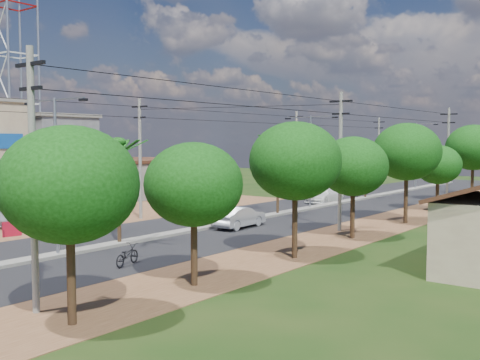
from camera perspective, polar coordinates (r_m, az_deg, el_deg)
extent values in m
plane|color=black|center=(30.12, -18.00, -7.43)|extent=(160.00, 160.00, 0.00)
cube|color=black|center=(40.38, -0.12, -4.33)|extent=(12.00, 110.00, 0.04)
cube|color=#605E56|center=(42.76, 2.35, -3.77)|extent=(1.00, 90.00, 0.18)
cube|color=#54361D|center=(46.84, -20.32, -3.42)|extent=(18.00, 46.00, 0.04)
cube|color=#54361D|center=(35.88, 10.74, -5.46)|extent=(5.00, 90.00, 0.03)
cube|color=#0D1237|center=(48.28, -23.06, 0.40)|extent=(0.80, 5.40, 0.15)
cube|color=black|center=(48.72, -23.20, -1.70)|extent=(0.10, 3.00, 2.40)
cube|color=#4B4D53|center=(55.64, -19.03, 1.86)|extent=(8.00, 6.00, 8.00)
cube|color=#605E56|center=(55.66, -19.12, 6.13)|extent=(8.40, 6.40, 0.30)
cube|color=#0D1237|center=(52.07, -16.33, 0.79)|extent=(0.80, 5.40, 0.15)
cube|color=black|center=(52.47, -16.52, -1.16)|extent=(0.10, 3.00, 2.40)
cube|color=#0E4191|center=(52.26, -16.59, 3.10)|extent=(0.12, 4.20, 1.20)
cube|color=#605E56|center=(61.07, -10.61, 0.11)|extent=(10.00, 10.00, 3.60)
cube|color=black|center=(60.97, -10.63, 1.99)|extent=(10.40, 10.40, 0.30)
cylinder|color=gray|center=(59.13, -22.62, 16.53)|extent=(0.24, 0.24, 38.00)
cylinder|color=gray|center=(60.77, -19.89, 16.25)|extent=(0.24, 0.24, 38.00)
cylinder|color=gray|center=(63.42, -21.51, 15.68)|extent=(0.24, 0.24, 38.00)
cylinder|color=black|center=(18.70, -16.80, -7.79)|extent=(0.28, 0.28, 4.20)
ellipsoid|color=black|center=(18.36, -16.95, -0.44)|extent=(4.40, 4.40, 3.74)
cylinder|color=black|center=(22.81, -4.69, -5.96)|extent=(0.28, 0.28, 3.85)
ellipsoid|color=black|center=(22.53, -4.72, -0.45)|extent=(4.00, 4.00, 3.40)
cylinder|color=black|center=(28.06, 5.59, -3.37)|extent=(0.28, 0.28, 4.55)
ellipsoid|color=black|center=(27.85, 5.63, 1.94)|extent=(4.60, 4.60, 3.91)
cylinder|color=black|center=(34.32, 11.37, -2.50)|extent=(0.28, 0.28, 4.06)
ellipsoid|color=black|center=(34.14, 11.42, 1.37)|extent=(4.20, 4.20, 3.57)
cylinder|color=black|center=(41.51, 16.51, -0.98)|extent=(0.28, 0.28, 4.76)
ellipsoid|color=black|center=(41.37, 16.59, 2.77)|extent=(4.80, 4.80, 4.08)
cylinder|color=black|center=(49.21, 19.42, -0.95)|extent=(0.28, 0.28, 3.64)
ellipsoid|color=black|center=(49.08, 19.47, 1.47)|extent=(3.80, 3.80, 3.23)
cylinder|color=black|center=(56.64, 22.54, 0.24)|extent=(0.28, 0.28, 4.90)
ellipsoid|color=black|center=(56.54, 22.61, 3.07)|extent=(5.00, 5.00, 4.25)
cylinder|color=black|center=(32.10, -12.21, -1.39)|extent=(0.22, 0.22, 5.80)
cylinder|color=black|center=(44.10, 3.86, 0.39)|extent=(0.22, 0.22, 6.20)
cylinder|color=black|center=(58.09, 12.65, 0.83)|extent=(0.22, 0.22, 5.50)
cylinder|color=gray|center=(29.60, -18.16, 0.19)|extent=(0.16, 0.16, 8.00)
cube|color=gray|center=(28.63, -16.97, 7.90)|extent=(2.40, 0.08, 0.08)
cube|color=gray|center=(30.61, -19.60, 7.58)|extent=(2.40, 0.08, 0.08)
cube|color=black|center=(27.73, -15.63, 7.85)|extent=(0.50, 0.18, 0.12)
cube|color=black|center=(31.53, -20.69, 7.26)|extent=(0.50, 0.18, 0.12)
cylinder|color=gray|center=(48.29, 7.16, 1.75)|extent=(0.16, 0.16, 8.00)
cube|color=gray|center=(47.70, 8.45, 6.40)|extent=(2.40, 0.08, 0.08)
cube|color=gray|center=(48.91, 5.98, 6.36)|extent=(2.40, 0.08, 0.08)
cube|color=black|center=(47.17, 9.62, 6.29)|extent=(0.50, 0.18, 0.12)
cube|color=black|center=(49.49, 4.89, 6.22)|extent=(0.50, 0.18, 0.12)
cylinder|color=gray|center=(70.98, 17.44, 2.31)|extent=(0.16, 0.16, 8.00)
cube|color=gray|center=(70.58, 18.43, 5.45)|extent=(2.40, 0.08, 0.08)
cube|color=gray|center=(71.40, 16.60, 5.47)|extent=(2.40, 0.08, 0.08)
cube|color=black|center=(70.22, 19.28, 5.35)|extent=(0.50, 0.18, 0.12)
cube|color=black|center=(71.80, 15.78, 5.39)|extent=(0.50, 0.18, 0.12)
cylinder|color=#605E56|center=(42.52, -10.11, 2.10)|extent=(0.24, 0.24, 9.00)
cube|color=black|center=(42.58, -10.17, 7.35)|extent=(1.60, 0.12, 0.12)
cube|color=black|center=(42.54, -10.16, 6.27)|extent=(1.20, 0.12, 0.12)
cylinder|color=#605E56|center=(59.59, 5.74, 2.67)|extent=(0.24, 0.24, 9.00)
cube|color=black|center=(59.63, 5.77, 6.42)|extent=(1.60, 0.12, 0.12)
cube|color=black|center=(59.60, 5.76, 5.65)|extent=(1.20, 0.12, 0.12)
cylinder|color=#605E56|center=(78.22, 13.89, 2.88)|extent=(0.24, 0.24, 9.00)
cube|color=black|center=(78.25, 13.94, 5.74)|extent=(1.60, 0.12, 0.12)
cube|color=black|center=(78.23, 13.93, 5.15)|extent=(1.20, 0.12, 0.12)
cylinder|color=#605E56|center=(20.02, -20.28, -0.16)|extent=(0.24, 0.24, 9.00)
cube|color=black|center=(20.14, -20.55, 10.98)|extent=(1.60, 0.12, 0.12)
cube|color=black|center=(20.05, -20.50, 8.71)|extent=(1.20, 0.12, 0.12)
cylinder|color=#605E56|center=(36.77, 10.14, 1.81)|extent=(0.24, 0.24, 9.00)
cube|color=black|center=(36.83, 10.22, 7.88)|extent=(1.60, 0.12, 0.12)
cube|color=black|center=(36.79, 10.20, 6.64)|extent=(1.20, 0.12, 0.12)
cylinder|color=#605E56|center=(57.19, 20.36, 2.38)|extent=(0.24, 0.24, 9.00)
cube|color=black|center=(57.23, 20.46, 6.29)|extent=(1.60, 0.12, 0.12)
cube|color=black|center=(57.20, 20.44, 5.49)|extent=(1.20, 0.12, 0.12)
imported|color=#A5A7AD|center=(37.78, -0.07, -3.82)|extent=(1.76, 4.46, 1.45)
imported|color=silver|center=(53.80, 8.58, -1.54)|extent=(2.01, 4.93, 1.43)
imported|color=black|center=(43.19, -17.12, -3.10)|extent=(4.19, 2.72, 1.33)
imported|color=black|center=(27.01, -11.41, -7.56)|extent=(1.20, 1.99, 0.99)
imported|color=black|center=(43.73, -3.76, -3.07)|extent=(1.13, 1.97, 0.98)
imported|color=black|center=(59.54, 11.92, -1.21)|extent=(1.18, 1.90, 1.11)
cube|color=maroon|center=(37.06, -22.15, -4.65)|extent=(0.28, 1.15, 0.96)
cylinder|color=black|center=(36.84, -22.86, -5.10)|extent=(0.04, 0.04, 0.48)
cylinder|color=black|center=(37.37, -21.44, -4.94)|extent=(0.04, 0.04, 0.48)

